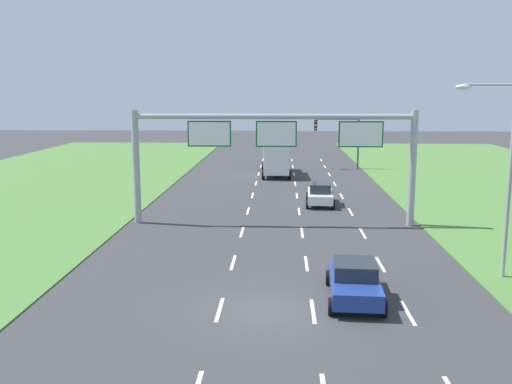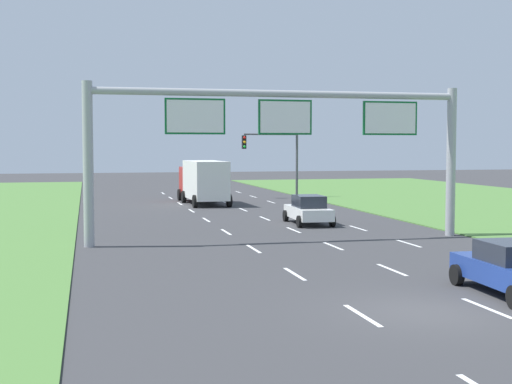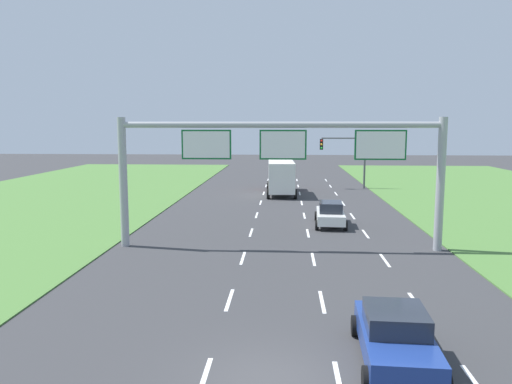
{
  "view_description": "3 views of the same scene",
  "coord_description": "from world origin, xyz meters",
  "px_view_note": "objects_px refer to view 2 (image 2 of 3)",
  "views": [
    {
      "loc": [
        0.55,
        -20.2,
        8.05
      ],
      "look_at": [
        -0.9,
        11.35,
        2.5
      ],
      "focal_mm": 40.0,
      "sensor_mm": 36.0,
      "label": 1
    },
    {
      "loc": [
        -8.47,
        -16.62,
        4.27
      ],
      "look_at": [
        -1.45,
        12.83,
        2.32
      ],
      "focal_mm": 50.0,
      "sensor_mm": 36.0,
      "label": 2
    },
    {
      "loc": [
        0.33,
        -12.11,
        6.57
      ],
      "look_at": [
        -1.24,
        14.48,
        3.0
      ],
      "focal_mm": 35.0,
      "sensor_mm": 36.0,
      "label": 3
    }
  ],
  "objects_px": {
    "box_truck": "(203,181)",
    "traffic_light_mast": "(274,151)",
    "car_near_red": "(308,210)",
    "sign_gantry": "(284,131)"
  },
  "relations": [
    {
      "from": "sign_gantry",
      "to": "box_truck",
      "type": "bearing_deg",
      "value": 90.61
    },
    {
      "from": "car_near_red",
      "to": "sign_gantry",
      "type": "height_order",
      "value": "sign_gantry"
    },
    {
      "from": "car_near_red",
      "to": "sign_gantry",
      "type": "distance_m",
      "value": 8.21
    },
    {
      "from": "box_truck",
      "to": "traffic_light_mast",
      "type": "height_order",
      "value": "traffic_light_mast"
    },
    {
      "from": "car_near_red",
      "to": "box_truck",
      "type": "xyz_separation_m",
      "value": [
        -3.41,
        14.98,
        0.94
      ]
    },
    {
      "from": "sign_gantry",
      "to": "traffic_light_mast",
      "type": "distance_m",
      "value": 26.88
    },
    {
      "from": "car_near_red",
      "to": "traffic_light_mast",
      "type": "height_order",
      "value": "traffic_light_mast"
    },
    {
      "from": "box_truck",
      "to": "traffic_light_mast",
      "type": "relative_size",
      "value": 1.46
    },
    {
      "from": "sign_gantry",
      "to": "traffic_light_mast",
      "type": "xyz_separation_m",
      "value": [
        6.49,
        26.06,
        -1.06
      ]
    },
    {
      "from": "box_truck",
      "to": "sign_gantry",
      "type": "xyz_separation_m",
      "value": [
        0.23,
        -21.31,
        3.2
      ]
    }
  ]
}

